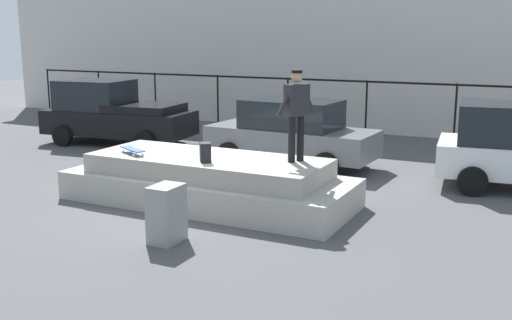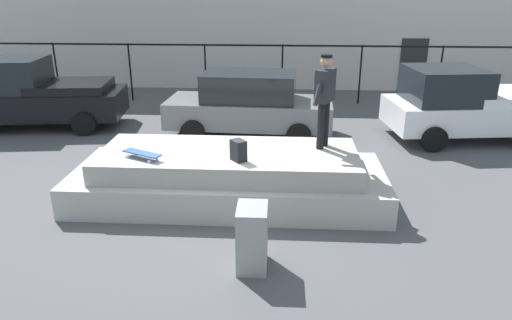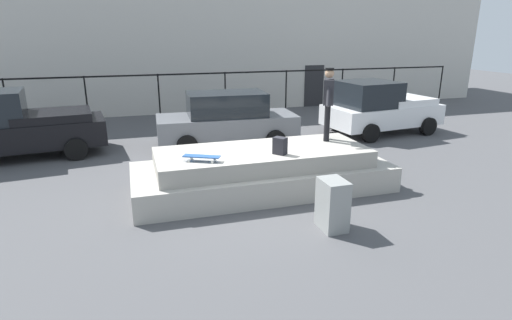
% 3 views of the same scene
% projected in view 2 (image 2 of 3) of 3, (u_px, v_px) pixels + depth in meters
% --- Properties ---
extents(ground_plane, '(60.00, 60.00, 0.00)m').
position_uv_depth(ground_plane, '(210.00, 198.00, 9.22)').
color(ground_plane, '#4C4C4F').
extents(concrete_ledge, '(5.96, 2.33, 0.97)m').
position_uv_depth(concrete_ledge, '(229.00, 177.00, 9.07)').
color(concrete_ledge, '#ADA89E').
rests_on(concrete_ledge, ground_plane).
extents(skateboarder, '(0.51, 0.90, 1.77)m').
position_uv_depth(skateboarder, '(325.00, 94.00, 8.74)').
color(skateboarder, black).
rests_on(skateboarder, concrete_ledge).
extents(skateboard, '(0.79, 0.53, 0.12)m').
position_uv_depth(skateboard, '(142.00, 153.00, 8.46)').
color(skateboard, '#264C8C').
rests_on(skateboard, concrete_ledge).
extents(backpack, '(0.33, 0.34, 0.38)m').
position_uv_depth(backpack, '(238.00, 150.00, 8.34)').
color(backpack, black).
rests_on(backpack, concrete_ledge).
extents(car_black_pickup_near, '(4.87, 2.48, 1.99)m').
position_uv_depth(car_black_pickup_near, '(33.00, 94.00, 13.44)').
color(car_black_pickup_near, black).
rests_on(car_black_pickup_near, ground_plane).
extents(car_grey_sedan_mid, '(4.50, 2.16, 1.74)m').
position_uv_depth(car_grey_sedan_mid, '(249.00, 104.00, 12.68)').
color(car_grey_sedan_mid, slate).
rests_on(car_grey_sedan_mid, ground_plane).
extents(car_white_pickup_far, '(4.34, 2.60, 1.90)m').
position_uv_depth(car_white_pickup_far, '(463.00, 104.00, 12.44)').
color(car_white_pickup_far, white).
rests_on(car_white_pickup_far, ground_plane).
extents(utility_box, '(0.45, 0.61, 0.97)m').
position_uv_depth(utility_box, '(252.00, 238.00, 6.83)').
color(utility_box, gray).
rests_on(utility_box, ground_plane).
extents(fence_row, '(24.06, 0.06, 2.01)m').
position_uv_depth(fence_row, '(244.00, 61.00, 16.13)').
color(fence_row, black).
rests_on(fence_row, ground_plane).
extents(warehouse_building, '(32.17, 7.23, 6.20)m').
position_uv_depth(warehouse_building, '(254.00, 3.00, 20.77)').
color(warehouse_building, beige).
rests_on(warehouse_building, ground_plane).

